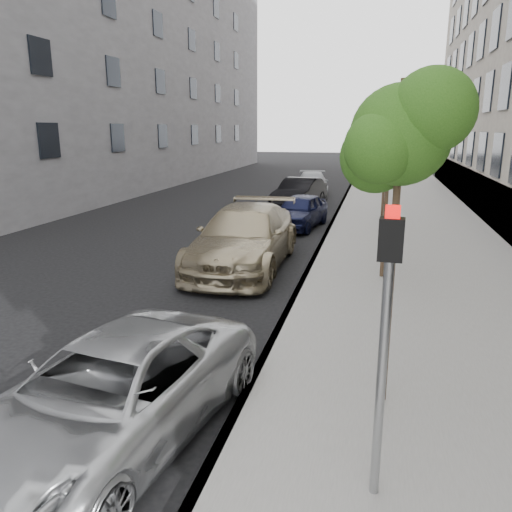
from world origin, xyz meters
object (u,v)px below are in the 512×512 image
at_px(tree_mid, 391,145).
at_px(suv, 244,238).
at_px(tree_near, 403,135).
at_px(sedan_rear, 312,184).
at_px(sedan_blue, 300,211).
at_px(tree_far, 388,135).
at_px(minivan, 111,394).
at_px(sedan_black, 299,194).
at_px(signal_pole, 385,323).

bearing_deg(tree_mid, suv, 172.91).
distance_m(tree_near, sedan_rear, 24.30).
distance_m(sedan_blue, sedan_rear, 10.36).
relative_size(tree_far, minivan, 0.88).
relative_size(minivan, sedan_rear, 1.04).
bearing_deg(minivan, sedan_black, 100.74).
bearing_deg(sedan_blue, signal_pole, -69.62).
bearing_deg(minivan, sedan_rear, 100.46).
distance_m(tree_near, suv, 8.62).
bearing_deg(sedan_rear, tree_near, -86.78).
distance_m(tree_near, signal_pole, 2.72).
bearing_deg(sedan_blue, tree_near, -67.39).
bearing_deg(tree_mid, signal_pole, -90.86).
bearing_deg(sedan_black, sedan_blue, -71.13).
relative_size(sedan_black, sedan_rear, 0.98).
bearing_deg(tree_mid, sedan_black, 109.12).
relative_size(tree_mid, sedan_blue, 1.07).
xyz_separation_m(tree_far, suv, (-4.00, -6.00, -2.89)).
bearing_deg(tree_near, signal_pole, -93.61).
xyz_separation_m(tree_near, tree_far, (-0.00, 13.00, -0.17)).
bearing_deg(signal_pole, sedan_blue, 104.69).
height_order(tree_far, sedan_black, tree_far).
distance_m(suv, sedan_blue, 6.43).
relative_size(tree_far, sedan_black, 0.94).
distance_m(signal_pole, minivan, 3.67).
relative_size(tree_near, signal_pole, 1.45).
xyz_separation_m(tree_near, tree_mid, (0.00, 6.50, -0.34)).
distance_m(tree_mid, suv, 4.86).
bearing_deg(suv, minivan, -87.38).
xyz_separation_m(minivan, sedan_rear, (-0.67, 25.40, 0.00)).
relative_size(signal_pole, sedan_black, 0.68).
height_order(sedan_blue, sedan_rear, same).
bearing_deg(suv, tree_far, 55.54).
bearing_deg(sedan_rear, sedan_black, -96.25).
height_order(tree_mid, sedan_rear, tree_mid).
height_order(minivan, suv, suv).
height_order(suv, sedan_blue, suv).
bearing_deg(tree_far, minivan, -103.36).
relative_size(tree_near, suv, 0.75).
relative_size(sedan_blue, sedan_rear, 0.85).
relative_size(tree_near, sedan_blue, 1.14).
height_order(tree_mid, suv, tree_mid).
bearing_deg(tree_near, sedan_blue, 103.95).
relative_size(tree_near, sedan_rear, 0.97).
bearing_deg(tree_far, suv, -123.69).
bearing_deg(suv, signal_pole, -67.53).
bearing_deg(tree_mid, tree_near, -90.00).
distance_m(tree_mid, tree_far, 6.50).
height_order(tree_near, suv, tree_near).
distance_m(tree_far, sedan_blue, 4.55).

